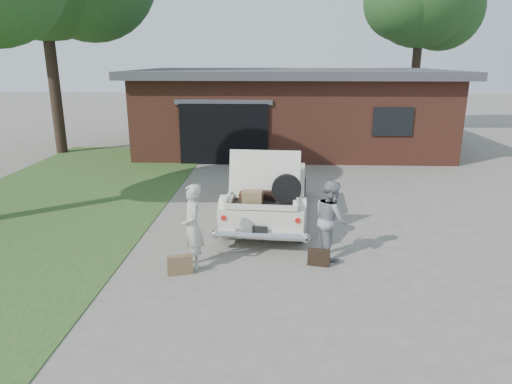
{
  "coord_description": "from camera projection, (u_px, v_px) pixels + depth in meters",
  "views": [
    {
      "loc": [
        0.41,
        -8.36,
        3.72
      ],
      "look_at": [
        0.0,
        0.6,
        1.1
      ],
      "focal_mm": 32.0,
      "sensor_mm": 36.0,
      "label": 1
    }
  ],
  "objects": [
    {
      "name": "grass_strip",
      "position": [
        55.0,
        203.0,
        12.19
      ],
      "size": [
        6.0,
        16.0,
        0.02
      ],
      "primitive_type": "cube",
      "color": "#2D4C1E",
      "rests_on": "ground"
    },
    {
      "name": "ground",
      "position": [
        255.0,
        253.0,
        9.07
      ],
      "size": [
        90.0,
        90.0,
        0.0
      ],
      "primitive_type": "plane",
      "color": "gray",
      "rests_on": "ground"
    },
    {
      "name": "woman_left",
      "position": [
        193.0,
        226.0,
        8.29
      ],
      "size": [
        0.55,
        0.67,
        1.58
      ],
      "primitive_type": "imported",
      "rotation": [
        0.0,
        0.0,
        -1.22
      ],
      "color": "beige",
      "rests_on": "ground"
    },
    {
      "name": "suitcase_right",
      "position": [
        319.0,
        257.0,
        8.51
      ],
      "size": [
        0.43,
        0.21,
        0.31
      ],
      "primitive_type": "cube",
      "rotation": [
        0.0,
        0.0,
        -0.2
      ],
      "color": "black",
      "rests_on": "ground"
    },
    {
      "name": "sedan",
      "position": [
        269.0,
        190.0,
        11.07
      ],
      "size": [
        2.05,
        4.69,
        1.88
      ],
      "rotation": [
        0.0,
        0.0,
        -0.06
      ],
      "color": "white",
      "rests_on": "ground"
    },
    {
      "name": "woman_right",
      "position": [
        331.0,
        219.0,
        8.77
      ],
      "size": [
        0.74,
        0.86,
        1.52
      ],
      "primitive_type": "imported",
      "rotation": [
        0.0,
        0.0,
        1.82
      ],
      "color": "gray",
      "rests_on": "ground"
    },
    {
      "name": "suitcase_left",
      "position": [
        180.0,
        265.0,
        8.16
      ],
      "size": [
        0.48,
        0.26,
        0.35
      ],
      "primitive_type": "cube",
      "rotation": [
        0.0,
        0.0,
        0.27
      ],
      "color": "brown",
      "rests_on": "ground"
    },
    {
      "name": "house",
      "position": [
        290.0,
        109.0,
        19.56
      ],
      "size": [
        12.8,
        7.8,
        3.3
      ],
      "color": "brown",
      "rests_on": "ground"
    }
  ]
}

